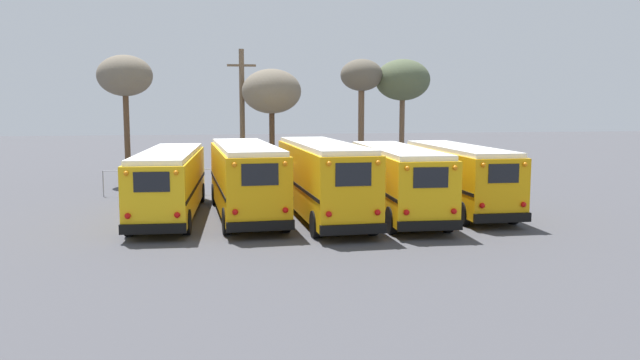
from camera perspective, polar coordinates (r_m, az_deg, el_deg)
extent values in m
plane|color=#424247|center=(28.38, -0.08, -3.19)|extent=(160.00, 160.00, 0.00)
cube|color=yellow|center=(28.44, -13.56, -0.19)|extent=(2.88, 10.86, 2.42)
cube|color=white|center=(28.32, -13.63, 2.44)|extent=(2.67, 10.42, 0.20)
cube|color=black|center=(23.29, -15.03, -4.33)|extent=(2.37, 0.32, 0.36)
cube|color=black|center=(23.06, -15.15, -0.18)|extent=(1.27, 0.10, 0.73)
sphere|color=red|center=(23.34, -17.18, -3.17)|extent=(0.22, 0.22, 0.22)
sphere|color=orange|center=(23.13, -17.31, 0.58)|extent=(0.18, 0.18, 0.18)
sphere|color=red|center=(23.09, -12.93, -3.14)|extent=(0.22, 0.22, 0.22)
sphere|color=orange|center=(22.88, -13.03, 0.65)|extent=(0.18, 0.18, 0.18)
cube|color=black|center=(28.63, -15.87, -0.58)|extent=(0.58, 10.53, 0.14)
cube|color=black|center=(28.35, -11.20, -0.52)|extent=(0.58, 10.53, 0.14)
cylinder|color=black|center=(32.73, -14.56, -1.20)|extent=(0.33, 1.00, 0.98)
cylinder|color=black|center=(32.51, -10.79, -1.15)|extent=(0.33, 1.00, 0.98)
cylinder|color=black|center=(24.77, -17.06, -3.81)|extent=(0.33, 1.00, 0.98)
cylinder|color=black|center=(24.48, -12.08, -3.79)|extent=(0.33, 1.00, 0.98)
cube|color=#E5A00C|center=(27.80, -6.83, 0.11)|extent=(2.98, 10.21, 2.68)
cube|color=white|center=(27.67, -6.87, 3.07)|extent=(2.76, 9.80, 0.20)
cube|color=black|center=(22.98, -5.44, -4.21)|extent=(2.52, 0.33, 0.36)
cube|color=black|center=(22.72, -5.51, 0.50)|extent=(1.35, 0.10, 0.80)
sphere|color=red|center=(22.77, -7.76, -2.92)|extent=(0.22, 0.22, 0.22)
sphere|color=orange|center=(22.55, -7.83, 1.39)|extent=(0.18, 0.18, 0.18)
sphere|color=red|center=(23.00, -3.18, -2.77)|extent=(0.22, 0.22, 0.22)
sphere|color=orange|center=(22.78, -3.20, 1.50)|extent=(0.18, 0.18, 0.18)
cube|color=black|center=(27.72, -9.37, -0.37)|extent=(0.54, 9.89, 0.14)
cube|color=black|center=(27.98, -4.29, -0.23)|extent=(0.54, 9.89, 0.14)
cylinder|color=black|center=(31.57, -9.59, -1.29)|extent=(0.33, 1.07, 1.06)
cylinder|color=black|center=(31.78, -5.45, -1.17)|extent=(0.33, 1.07, 1.06)
cylinder|color=black|center=(24.18, -8.56, -3.75)|extent=(0.33, 1.07, 1.06)
cylinder|color=black|center=(24.45, -3.17, -3.57)|extent=(0.33, 1.07, 1.06)
cube|color=#E5A00C|center=(27.28, 0.23, 0.11)|extent=(2.74, 10.61, 2.78)
cube|color=white|center=(27.14, 0.23, 3.23)|extent=(2.53, 10.18, 0.20)
cube|color=black|center=(22.36, 3.06, -4.53)|extent=(2.44, 0.28, 0.36)
cube|color=black|center=(22.09, 3.08, 0.51)|extent=(1.31, 0.07, 0.83)
sphere|color=red|center=(22.04, 0.82, -3.14)|extent=(0.22, 0.22, 0.22)
sphere|color=orange|center=(21.80, 0.83, 1.50)|extent=(0.18, 0.18, 0.18)
sphere|color=red|center=(22.49, 5.29, -2.97)|extent=(0.22, 0.22, 0.22)
sphere|color=orange|center=(22.26, 5.34, 1.58)|extent=(0.18, 0.18, 0.18)
cube|color=black|center=(27.08, -2.27, -0.39)|extent=(0.37, 10.32, 0.14)
cube|color=black|center=(27.58, 2.68, -0.26)|extent=(0.37, 10.32, 0.14)
cylinder|color=black|center=(31.12, -3.30, -1.35)|extent=(0.31, 1.03, 1.02)
cylinder|color=black|center=(31.52, 0.71, -1.24)|extent=(0.31, 1.03, 1.02)
cylinder|color=black|center=(23.40, -0.43, -4.07)|extent=(0.31, 1.03, 1.02)
cylinder|color=black|center=(23.93, 4.83, -3.85)|extent=(0.31, 1.03, 1.02)
cube|color=#EAAA0F|center=(27.93, 6.98, -0.01)|extent=(2.82, 10.12, 2.52)
cube|color=white|center=(27.80, 7.02, 2.78)|extent=(2.61, 9.71, 0.20)
cube|color=black|center=(23.29, 10.03, -4.13)|extent=(2.45, 0.30, 0.36)
cube|color=black|center=(23.04, 10.10, 0.22)|extent=(1.32, 0.09, 0.76)
sphere|color=red|center=(22.94, 7.92, -2.95)|extent=(0.22, 0.22, 0.22)
sphere|color=orange|center=(22.72, 7.98, 1.05)|extent=(0.18, 0.18, 0.18)
sphere|color=red|center=(23.47, 12.15, -2.82)|extent=(0.22, 0.22, 0.22)
sphere|color=orange|center=(23.26, 12.25, 1.09)|extent=(0.18, 0.18, 0.18)
cube|color=black|center=(27.67, 4.55, -0.44)|extent=(0.44, 9.82, 0.14)
cube|color=black|center=(28.27, 9.35, -0.35)|extent=(0.44, 9.82, 0.14)
cylinder|color=black|center=(31.42, 3.29, -1.24)|extent=(0.33, 1.08, 1.07)
cylinder|color=black|center=(31.91, 7.24, -1.15)|extent=(0.33, 1.08, 1.07)
cylinder|color=black|center=(24.26, 6.55, -3.68)|extent=(0.33, 1.08, 1.07)
cylinder|color=black|center=(24.89, 11.56, -3.50)|extent=(0.33, 1.08, 1.07)
cube|color=#E5A00C|center=(30.02, 12.45, 0.29)|extent=(2.51, 9.83, 2.51)
cube|color=white|center=(29.90, 12.52, 2.87)|extent=(2.32, 9.43, 0.20)
cube|color=black|center=(25.68, 16.34, -3.34)|extent=(2.35, 0.25, 0.36)
cube|color=black|center=(25.46, 16.45, 0.58)|extent=(1.27, 0.06, 0.75)
sphere|color=red|center=(25.24, 14.61, -2.28)|extent=(0.22, 0.22, 0.22)
sphere|color=orange|center=(25.04, 14.72, 1.33)|extent=(0.18, 0.18, 0.18)
sphere|color=red|center=(25.96, 18.12, -2.15)|extent=(0.22, 0.22, 0.22)
sphere|color=orange|center=(25.77, 18.25, 1.36)|extent=(0.18, 0.18, 0.18)
cube|color=black|center=(29.64, 10.34, -0.11)|extent=(0.23, 9.58, 0.14)
cube|color=black|center=(30.48, 14.48, -0.03)|extent=(0.23, 9.58, 0.14)
cylinder|color=black|center=(33.17, 8.45, -0.93)|extent=(0.30, 1.00, 0.99)
cylinder|color=black|center=(33.86, 11.92, -0.85)|extent=(0.30, 1.00, 0.99)
cylinder|color=black|center=(26.47, 13.01, -3.00)|extent=(0.30, 1.00, 0.99)
cylinder|color=black|center=(27.33, 17.19, -2.83)|extent=(0.30, 1.00, 0.99)
cylinder|color=brown|center=(39.81, -7.12, 5.75)|extent=(0.32, 0.32, 8.43)
cube|color=brown|center=(39.88, -7.19, 10.36)|extent=(1.80, 0.14, 0.14)
cylinder|color=brown|center=(42.86, 7.48, 3.94)|extent=(0.35, 0.35, 5.63)
ellipsoid|color=#4C563D|center=(42.84, 7.56, 9.06)|extent=(3.69, 3.69, 2.76)
cylinder|color=#473323|center=(38.60, -4.40, 3.05)|extent=(0.34, 0.34, 4.80)
ellipsoid|color=#6B6051|center=(38.53, -4.45, 8.09)|extent=(3.62, 3.62, 2.71)
cylinder|color=brown|center=(41.96, 3.78, 4.29)|extent=(0.40, 0.40, 6.17)
ellipsoid|color=#5B5447|center=(41.97, 3.82, 9.56)|extent=(2.80, 2.80, 2.10)
cylinder|color=brown|center=(41.16, -17.22, 3.73)|extent=(0.36, 0.36, 5.85)
ellipsoid|color=#6B6051|center=(41.15, -17.41, 9.10)|extent=(3.40, 3.40, 2.55)
cylinder|color=#939399|center=(35.84, -19.21, -0.34)|extent=(0.06, 0.06, 1.40)
cylinder|color=#939399|center=(35.50, -14.98, -0.25)|extent=(0.06, 0.06, 1.40)
cylinder|color=#939399|center=(35.36, -10.70, -0.17)|extent=(0.06, 0.06, 1.40)
cylinder|color=#939399|center=(35.41, -6.40, -0.08)|extent=(0.06, 0.06, 1.40)
cylinder|color=#939399|center=(35.67, -2.14, 0.01)|extent=(0.06, 0.06, 1.40)
cylinder|color=#939399|center=(36.12, 2.03, 0.09)|extent=(0.06, 0.06, 1.40)
cylinder|color=#939399|center=(36.75, 6.09, 0.18)|extent=(0.06, 0.06, 1.40)
cylinder|color=#939399|center=(37.57, 9.98, 0.26)|extent=(0.06, 0.06, 1.40)
cylinder|color=#939399|center=(38.54, 13.70, 0.33)|extent=(0.06, 0.06, 1.40)
cylinder|color=#939399|center=(35.59, -2.15, 1.13)|extent=(21.23, 0.04, 0.04)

